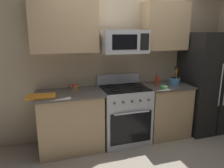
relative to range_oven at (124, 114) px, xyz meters
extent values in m
plane|color=gray|center=(0.00, -0.70, -0.47)|extent=(16.00, 16.00, 0.00)
cube|color=tan|center=(0.00, 0.39, 0.83)|extent=(8.00, 0.10, 2.60)
cube|color=tan|center=(-0.88, 0.00, -0.03)|extent=(0.95, 0.61, 0.88)
cube|color=#4C4742|center=(-0.88, 0.00, 0.42)|extent=(0.99, 0.65, 0.03)
cube|color=#B2B5BA|center=(0.00, 0.00, -0.02)|extent=(0.76, 0.65, 0.91)
cube|color=black|center=(0.00, -0.33, -0.11)|extent=(0.67, 0.01, 0.51)
cylinder|color=#B2B5BA|center=(0.00, -0.36, 0.15)|extent=(0.57, 0.02, 0.02)
cube|color=black|center=(0.00, 0.00, 0.45)|extent=(0.73, 0.58, 0.02)
cube|color=#B2B5BA|center=(0.00, 0.29, 0.53)|extent=(0.76, 0.06, 0.18)
torus|color=black|center=(-0.18, -0.14, 0.46)|extent=(0.17, 0.17, 0.02)
torus|color=black|center=(0.18, -0.14, 0.46)|extent=(0.17, 0.17, 0.02)
torus|color=black|center=(-0.18, 0.13, 0.46)|extent=(0.17, 0.17, 0.02)
torus|color=black|center=(0.18, 0.13, 0.46)|extent=(0.17, 0.17, 0.02)
cylinder|color=#4C4C51|center=(-0.27, -0.34, 0.32)|extent=(0.04, 0.02, 0.04)
cylinder|color=#4C4C51|center=(-0.14, -0.34, 0.32)|extent=(0.04, 0.02, 0.04)
cylinder|color=#4C4C51|center=(0.00, -0.34, 0.32)|extent=(0.04, 0.02, 0.04)
cylinder|color=#4C4C51|center=(0.14, -0.34, 0.32)|extent=(0.04, 0.02, 0.04)
cylinder|color=#4C4C51|center=(0.27, -0.34, 0.32)|extent=(0.04, 0.02, 0.04)
cube|color=tan|center=(0.78, 0.00, -0.03)|extent=(0.73, 0.61, 0.88)
cube|color=#4C4742|center=(0.78, 0.00, 0.42)|extent=(0.77, 0.65, 0.03)
cube|color=black|center=(1.60, -0.02, 0.42)|extent=(0.84, 0.72, 1.79)
cube|color=black|center=(1.60, -0.38, 0.42)|extent=(0.01, 0.01, 1.70)
cylinder|color=#B2B5BA|center=(1.55, -0.41, 0.47)|extent=(0.02, 0.02, 0.72)
cube|color=#B2B5BA|center=(0.00, 0.03, 1.18)|extent=(0.70, 0.40, 0.35)
cube|color=black|center=(-0.06, -0.17, 1.18)|extent=(0.39, 0.01, 0.22)
cube|color=black|center=(0.25, -0.17, 1.18)|extent=(0.14, 0.01, 0.25)
cylinder|color=#B2B5BA|center=(-0.32, -0.20, 1.18)|extent=(0.02, 0.02, 0.25)
cube|color=tan|center=(-0.89, 0.17, 1.42)|extent=(0.98, 0.34, 0.79)
cube|color=tan|center=(0.78, 0.17, 1.42)|extent=(0.76, 0.34, 0.79)
cylinder|color=teal|center=(0.91, -0.04, 0.50)|extent=(0.19, 0.19, 0.12)
cylinder|color=black|center=(0.91, -0.04, 0.51)|extent=(0.15, 0.15, 0.11)
cylinder|color=black|center=(0.91, -0.04, 0.61)|extent=(0.06, 0.05, 0.30)
cylinder|color=orange|center=(0.90, -0.09, 0.58)|extent=(0.06, 0.01, 0.24)
cylinder|color=orange|center=(0.94, -0.01, 0.59)|extent=(0.04, 0.06, 0.26)
cone|color=brown|center=(-0.78, 0.14, 0.47)|extent=(0.20, 0.20, 0.07)
torus|color=brown|center=(-0.78, 0.14, 0.50)|extent=(0.21, 0.21, 0.01)
sphere|color=red|center=(-0.78, 0.14, 0.50)|extent=(0.08, 0.08, 0.08)
sphere|color=orange|center=(-0.77, 0.13, 0.50)|extent=(0.06, 0.06, 0.06)
cube|color=orange|center=(-1.28, -0.09, 0.45)|extent=(0.42, 0.30, 0.02)
cylinder|color=red|center=(0.64, 0.09, 0.51)|extent=(0.06, 0.06, 0.14)
cone|color=red|center=(0.64, 0.09, 0.60)|extent=(0.05, 0.05, 0.04)
cylinder|color=black|center=(0.64, 0.09, 0.63)|extent=(0.02, 0.02, 0.01)
cylinder|color=#59AD66|center=(0.61, -0.20, 0.46)|extent=(0.11, 0.11, 0.04)
torus|color=#59AD66|center=(0.61, -0.20, 0.48)|extent=(0.11, 0.11, 0.01)
camera|label=1|loc=(-1.17, -3.09, 1.31)|focal=33.82mm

